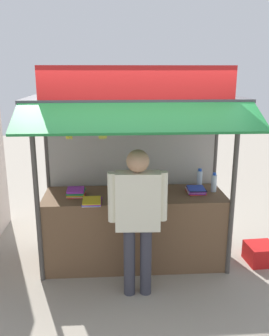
% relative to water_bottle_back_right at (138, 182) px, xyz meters
% --- Properties ---
extents(ground_plane, '(20.00, 20.00, 0.00)m').
position_rel_water_bottle_back_right_xyz_m(ground_plane, '(-0.06, -0.12, -1.07)').
color(ground_plane, '#9E9384').
extents(stall_counter, '(2.32, 0.76, 0.96)m').
position_rel_water_bottle_back_right_xyz_m(stall_counter, '(-0.06, -0.12, -0.60)').
color(stall_counter, brown).
rests_on(stall_counter, ground).
extents(stall_structure, '(2.52, 1.56, 2.55)m').
position_rel_water_bottle_back_right_xyz_m(stall_structure, '(-0.06, -0.05, 0.48)').
color(stall_structure, '#4C4742').
rests_on(stall_structure, ground).
extents(water_bottle_back_right, '(0.07, 0.07, 0.25)m').
position_rel_water_bottle_back_right_xyz_m(water_bottle_back_right, '(0.00, 0.00, 0.00)').
color(water_bottle_back_right, silver).
rests_on(water_bottle_back_right, stall_counter).
extents(water_bottle_far_left, '(0.07, 0.07, 0.27)m').
position_rel_water_bottle_back_right_xyz_m(water_bottle_far_left, '(0.84, 0.09, 0.01)').
color(water_bottle_far_left, silver).
rests_on(water_bottle_far_left, stall_counter).
extents(water_bottle_front_right, '(0.07, 0.07, 0.26)m').
position_rel_water_bottle_back_right_xyz_m(water_bottle_front_right, '(0.99, -0.08, 0.00)').
color(water_bottle_front_right, silver).
rests_on(water_bottle_front_right, stall_counter).
extents(water_bottle_mid_right, '(0.08, 0.08, 0.27)m').
position_rel_water_bottle_back_right_xyz_m(water_bottle_mid_right, '(-0.20, -0.02, 0.01)').
color(water_bottle_mid_right, silver).
rests_on(water_bottle_mid_right, stall_counter).
extents(magazine_stack_mid_left, '(0.25, 0.28, 0.06)m').
position_rel_water_bottle_back_right_xyz_m(magazine_stack_mid_left, '(0.75, -0.11, -0.09)').
color(magazine_stack_mid_left, red).
rests_on(magazine_stack_mid_left, stall_counter).
extents(magazine_stack_left, '(0.24, 0.26, 0.09)m').
position_rel_water_bottle_back_right_xyz_m(magazine_stack_left, '(-0.80, -0.14, -0.07)').
color(magazine_stack_left, red).
rests_on(magazine_stack_left, stall_counter).
extents(magazine_stack_center, '(0.24, 0.30, 0.04)m').
position_rel_water_bottle_back_right_xyz_m(magazine_stack_center, '(-0.59, -0.41, -0.10)').
color(magazine_stack_center, white).
rests_on(magazine_stack_center, stall_counter).
extents(banana_bunch_inner_right, '(0.11, 0.10, 0.30)m').
position_rel_water_bottle_back_right_xyz_m(banana_bunch_inner_right, '(-0.80, -0.61, 0.78)').
color(banana_bunch_inner_right, '#332D23').
extents(banana_bunch_rightmost, '(0.11, 0.11, 0.30)m').
position_rel_water_bottle_back_right_xyz_m(banana_bunch_rightmost, '(-0.44, -0.61, 0.78)').
color(banana_bunch_rightmost, '#332D23').
extents(banana_bunch_inner_left, '(0.10, 0.10, 0.25)m').
position_rel_water_bottle_back_right_xyz_m(banana_bunch_inner_left, '(0.30, -0.60, 0.82)').
color(banana_bunch_inner_left, '#332D23').
extents(vendor_person, '(0.65, 0.24, 1.70)m').
position_rel_water_bottle_back_right_xyz_m(vendor_person, '(-0.07, -0.86, -0.05)').
color(vendor_person, '#383842').
rests_on(vendor_person, ground).
extents(plastic_crate, '(0.39, 0.39, 0.26)m').
position_rel_water_bottle_back_right_xyz_m(plastic_crate, '(1.63, -0.27, -0.95)').
color(plastic_crate, red).
rests_on(plastic_crate, ground).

